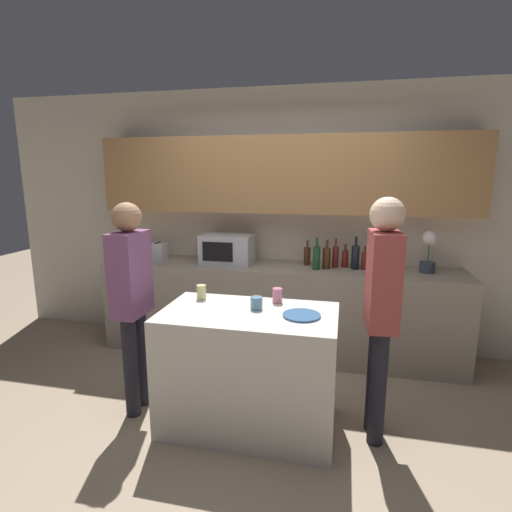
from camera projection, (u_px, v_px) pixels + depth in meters
The scene contains 21 objects.
ground_plane at pixel (245, 434), 2.87m from camera, with size 14.00×14.00×0.00m, color gray.
back_wall at pixel (283, 203), 4.15m from camera, with size 6.40×0.40×2.70m.
back_counter at pixel (278, 310), 4.11m from camera, with size 3.60×0.62×0.92m.
kitchen_island at pixel (249, 369), 2.90m from camera, with size 1.24×0.70×0.88m.
microwave at pixel (228, 249), 4.14m from camera, with size 0.52×0.39×0.30m.
toaster at pixel (154, 251), 4.33m from camera, with size 0.26×0.16×0.18m.
potted_plant at pixel (429, 252), 3.71m from camera, with size 0.14×0.14×0.40m.
bottle_0 at pixel (307, 256), 4.04m from camera, with size 0.07×0.07×0.25m.
bottle_1 at pixel (316, 257), 3.84m from camera, with size 0.07×0.07×0.31m.
bottle_2 at pixel (327, 258), 3.88m from camera, with size 0.08×0.08×0.28m.
bottle_3 at pixel (335, 256), 3.93m from camera, with size 0.06×0.06×0.29m.
bottle_4 at pixel (345, 258), 3.95m from camera, with size 0.06×0.06×0.23m.
bottle_5 at pixel (355, 257), 3.86m from camera, with size 0.08×0.08×0.32m.
bottle_6 at pixel (364, 261), 3.85m from camera, with size 0.06×0.06×0.23m.
bottle_7 at pixel (375, 257), 3.89m from camera, with size 0.08×0.08×0.30m.
plate_on_island at pixel (302, 315), 2.72m from camera, with size 0.26×0.26×0.01m.
cup_0 at pixel (277, 295), 3.00m from camera, with size 0.07×0.07×0.11m.
cup_1 at pixel (256, 303), 2.85m from camera, with size 0.09×0.09×0.09m.
cup_2 at pixel (201, 292), 3.08m from camera, with size 0.07×0.07×0.11m.
person_left at pixel (132, 291), 2.99m from camera, with size 0.21×0.34×1.64m.
person_center at pixel (382, 300), 2.65m from camera, with size 0.22×0.35×1.69m.
Camera 1 is at (0.63, -2.47, 1.83)m, focal length 28.00 mm.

